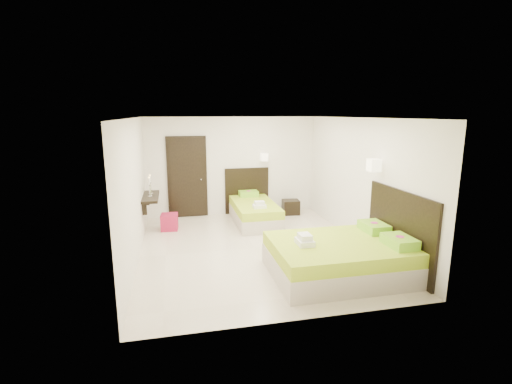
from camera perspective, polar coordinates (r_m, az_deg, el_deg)
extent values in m
plane|color=beige|center=(7.62, -0.25, -8.62)|extent=(5.50, 5.50, 0.00)
cube|color=beige|center=(9.28, -0.24, -3.78)|extent=(1.00, 1.99, 0.32)
cube|color=#95BB1E|center=(9.21, -0.24, -2.23)|extent=(0.99, 1.97, 0.20)
cube|color=black|center=(10.08, -1.42, 0.21)|extent=(1.20, 0.05, 1.24)
cube|color=#8AD226|center=(9.88, -1.17, -0.24)|extent=(0.50, 0.34, 0.14)
cylinder|color=#D7328E|center=(9.87, -1.17, 0.17)|extent=(0.12, 0.12, 0.00)
cube|color=white|center=(8.66, 0.53, -2.21)|extent=(0.30, 0.22, 0.08)
cube|color=white|center=(8.64, 0.53, -1.69)|extent=(0.22, 0.16, 0.08)
cube|color=white|center=(9.89, 1.25, 5.39)|extent=(0.18, 0.18, 0.20)
cylinder|color=#2D2116|center=(9.96, 1.14, 5.44)|extent=(0.03, 0.16, 0.03)
cube|color=beige|center=(6.52, 12.61, -10.85)|extent=(2.26, 1.69, 0.36)
cube|color=#95BB1E|center=(6.42, 12.73, -8.44)|extent=(2.24, 1.68, 0.23)
cube|color=black|center=(6.87, 21.18, -5.55)|extent=(0.05, 1.92, 1.41)
cube|color=#8AD226|center=(6.44, 21.22, -7.10)|extent=(0.38, 0.56, 0.16)
cylinder|color=#D7328E|center=(6.41, 21.27, -6.41)|extent=(0.14, 0.14, 0.00)
cube|color=#8AD226|center=(7.07, 17.69, -5.15)|extent=(0.38, 0.56, 0.16)
cylinder|color=#D7328E|center=(7.05, 17.73, -4.52)|extent=(0.14, 0.14, 0.00)
cube|color=white|center=(6.13, 7.50, -7.64)|extent=(0.25, 0.34, 0.09)
cube|color=white|center=(6.10, 7.52, -6.84)|extent=(0.19, 0.25, 0.09)
cube|color=white|center=(7.16, 17.69, 3.95)|extent=(0.20, 0.20, 0.23)
cylinder|color=#2D2116|center=(7.20, 18.24, 3.96)|extent=(0.16, 0.03, 0.03)
cube|color=black|center=(10.10, 5.37, -2.32)|extent=(0.47, 0.42, 0.39)
cube|color=maroon|center=(8.94, -13.18, -4.51)|extent=(0.41, 0.41, 0.38)
cube|color=black|center=(9.82, -10.54, 2.23)|extent=(1.02, 0.06, 2.14)
cube|color=black|center=(9.78, -10.53, 2.19)|extent=(0.88, 0.04, 2.06)
cylinder|color=silver|center=(9.77, -8.46, 1.96)|extent=(0.03, 0.10, 0.03)
cube|color=black|center=(8.78, -15.90, -0.71)|extent=(0.35, 1.20, 0.06)
cube|color=black|center=(8.39, -16.78, -2.40)|extent=(0.10, 0.04, 0.30)
cube|color=black|center=(9.26, -16.41, -1.05)|extent=(0.10, 0.04, 0.30)
cylinder|color=silver|center=(8.63, -15.97, -0.66)|extent=(0.10, 0.10, 0.02)
cylinder|color=silver|center=(8.60, -16.01, 0.12)|extent=(0.02, 0.02, 0.22)
cone|color=silver|center=(8.58, -16.06, 0.97)|extent=(0.07, 0.07, 0.04)
cylinder|color=white|center=(8.56, -16.10, 1.59)|extent=(0.02, 0.02, 0.15)
sphere|color=#FFB23F|center=(8.55, -16.13, 2.16)|extent=(0.02, 0.02, 0.02)
cylinder|color=silver|center=(8.92, -15.86, -0.25)|extent=(0.10, 0.10, 0.02)
cylinder|color=silver|center=(8.90, -15.91, 0.51)|extent=(0.02, 0.02, 0.22)
cone|color=silver|center=(8.87, -15.96, 1.33)|extent=(0.07, 0.07, 0.04)
cylinder|color=white|center=(8.86, -15.99, 1.93)|extent=(0.02, 0.02, 0.15)
sphere|color=#FFB23F|center=(8.84, -16.02, 2.49)|extent=(0.02, 0.02, 0.02)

